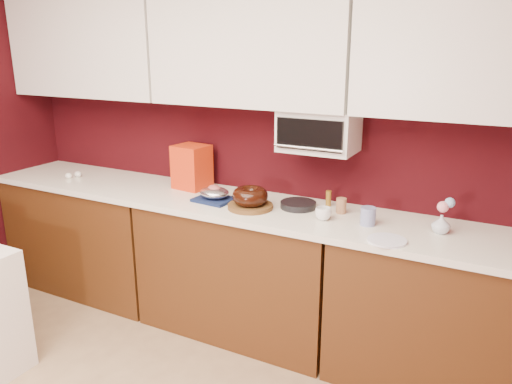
{
  "coord_description": "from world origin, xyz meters",
  "views": [
    {
      "loc": [
        1.5,
        -0.71,
        1.87
      ],
      "look_at": [
        0.16,
        1.84,
        1.02
      ],
      "focal_mm": 35.0,
      "sensor_mm": 36.0,
      "label": 1
    }
  ],
  "objects_px": {
    "coffee_mug": "(323,212)",
    "blue_jar": "(368,216)",
    "bundt_cake": "(250,196)",
    "pandoro_box": "(192,167)",
    "flower_vase": "(441,223)",
    "foil_ham_nest": "(214,193)",
    "toaster_oven": "(319,131)"
  },
  "relations": [
    {
      "from": "coffee_mug",
      "to": "blue_jar",
      "type": "relative_size",
      "value": 0.87
    },
    {
      "from": "bundt_cake",
      "to": "pandoro_box",
      "type": "xyz_separation_m",
      "value": [
        -0.58,
        0.22,
        0.07
      ]
    },
    {
      "from": "pandoro_box",
      "to": "flower_vase",
      "type": "relative_size",
      "value": 2.62
    },
    {
      "from": "foil_ham_nest",
      "to": "pandoro_box",
      "type": "height_order",
      "value": "pandoro_box"
    },
    {
      "from": "foil_ham_nest",
      "to": "bundt_cake",
      "type": "bearing_deg",
      "value": -5.72
    },
    {
      "from": "toaster_oven",
      "to": "foil_ham_nest",
      "type": "xyz_separation_m",
      "value": [
        -0.62,
        -0.21,
        -0.42
      ]
    },
    {
      "from": "toaster_oven",
      "to": "bundt_cake",
      "type": "xyz_separation_m",
      "value": [
        -0.34,
        -0.24,
        -0.39
      ]
    },
    {
      "from": "toaster_oven",
      "to": "bundt_cake",
      "type": "height_order",
      "value": "toaster_oven"
    },
    {
      "from": "toaster_oven",
      "to": "coffee_mug",
      "type": "distance_m",
      "value": 0.5
    },
    {
      "from": "bundt_cake",
      "to": "foil_ham_nest",
      "type": "height_order",
      "value": "bundt_cake"
    },
    {
      "from": "toaster_oven",
      "to": "coffee_mug",
      "type": "height_order",
      "value": "toaster_oven"
    },
    {
      "from": "blue_jar",
      "to": "bundt_cake",
      "type": "bearing_deg",
      "value": -176.22
    },
    {
      "from": "toaster_oven",
      "to": "blue_jar",
      "type": "relative_size",
      "value": 4.39
    },
    {
      "from": "blue_jar",
      "to": "flower_vase",
      "type": "relative_size",
      "value": 0.88
    },
    {
      "from": "bundt_cake",
      "to": "pandoro_box",
      "type": "relative_size",
      "value": 0.73
    },
    {
      "from": "pandoro_box",
      "to": "flower_vase",
      "type": "bearing_deg",
      "value": 2.8
    },
    {
      "from": "bundt_cake",
      "to": "flower_vase",
      "type": "bearing_deg",
      "value": 5.39
    },
    {
      "from": "coffee_mug",
      "to": "flower_vase",
      "type": "height_order",
      "value": "flower_vase"
    },
    {
      "from": "foil_ham_nest",
      "to": "coffee_mug",
      "type": "bearing_deg",
      "value": -1.24
    },
    {
      "from": "foil_ham_nest",
      "to": "pandoro_box",
      "type": "relative_size",
      "value": 0.65
    },
    {
      "from": "foil_ham_nest",
      "to": "blue_jar",
      "type": "bearing_deg",
      "value": 1.13
    },
    {
      "from": "pandoro_box",
      "to": "flower_vase",
      "type": "distance_m",
      "value": 1.69
    },
    {
      "from": "flower_vase",
      "to": "toaster_oven",
      "type": "bearing_deg",
      "value": 169.99
    },
    {
      "from": "blue_jar",
      "to": "foil_ham_nest",
      "type": "bearing_deg",
      "value": -178.87
    },
    {
      "from": "toaster_oven",
      "to": "foil_ham_nest",
      "type": "distance_m",
      "value": 0.78
    },
    {
      "from": "bundt_cake",
      "to": "blue_jar",
      "type": "distance_m",
      "value": 0.72
    },
    {
      "from": "bundt_cake",
      "to": "flower_vase",
      "type": "distance_m",
      "value": 1.11
    },
    {
      "from": "toaster_oven",
      "to": "flower_vase",
      "type": "height_order",
      "value": "toaster_oven"
    },
    {
      "from": "bundt_cake",
      "to": "blue_jar",
      "type": "bearing_deg",
      "value": 3.78
    },
    {
      "from": "coffee_mug",
      "to": "pandoro_box",
      "type": "bearing_deg",
      "value": 168.9
    },
    {
      "from": "coffee_mug",
      "to": "blue_jar",
      "type": "height_order",
      "value": "blue_jar"
    },
    {
      "from": "toaster_oven",
      "to": "coffee_mug",
      "type": "bearing_deg",
      "value": -60.54
    }
  ]
}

